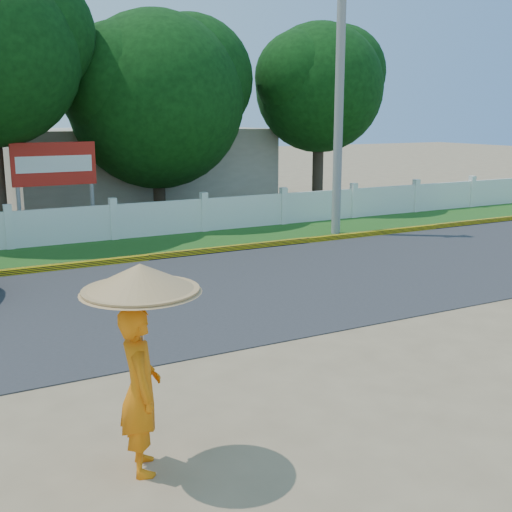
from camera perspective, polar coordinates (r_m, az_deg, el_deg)
The scene contains 9 objects.
ground at distance 10.16m, azimuth 5.40°, elevation -9.35°, with size 120.00×120.00×0.00m, color #9E8460.
road at distance 13.92m, azimuth -4.87°, elevation -3.23°, with size 60.00×7.00×0.02m, color #38383A.
grass_verge at distance 18.73m, azimuth -11.26°, elevation 0.68°, with size 60.00×3.50×0.03m, color #2D601E.
curb at distance 17.13m, azimuth -9.59°, elevation -0.13°, with size 40.00×0.18×0.16m, color yellow.
fence at distance 20.00m, azimuth -12.55°, elevation 2.93°, with size 40.00×0.10×1.10m, color silver.
building_near at distance 27.20m, azimuth -10.48°, elevation 7.71°, with size 10.00×6.00×3.20m, color #B7AD99.
utility_pole at distance 20.46m, azimuth 7.40°, elevation 13.45°, with size 0.28×0.28×8.29m, color gray.
monk_with_parasol at distance 6.83m, azimuth -10.25°, elevation -7.22°, with size 1.26×1.26×2.29m.
billboard at distance 20.55m, azimuth -17.49°, elevation 7.37°, with size 2.50×0.13×2.95m.
Camera 1 is at (-5.26, -7.83, 3.77)m, focal length 45.00 mm.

